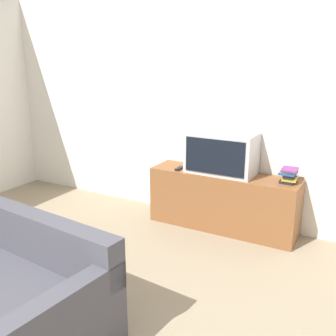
% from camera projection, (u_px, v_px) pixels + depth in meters
% --- Properties ---
extents(wall_back, '(9.00, 0.06, 2.60)m').
position_uv_depth(wall_back, '(221.00, 108.00, 4.37)').
color(wall_back, white).
rests_on(wall_back, ground_plane).
extents(tv_stand, '(1.63, 0.42, 0.63)m').
position_uv_depth(tv_stand, '(223.00, 201.00, 4.34)').
color(tv_stand, brown).
rests_on(tv_stand, ground_plane).
extents(television, '(0.73, 0.40, 0.45)m').
position_uv_depth(television, '(221.00, 153.00, 4.22)').
color(television, silver).
rests_on(television, tv_stand).
extents(book_stack, '(0.18, 0.22, 0.15)m').
position_uv_depth(book_stack, '(289.00, 175.00, 3.94)').
color(book_stack, black).
rests_on(book_stack, tv_stand).
extents(remote_on_stand, '(0.05, 0.15, 0.02)m').
position_uv_depth(remote_on_stand, '(179.00, 168.00, 4.40)').
color(remote_on_stand, black).
rests_on(remote_on_stand, tv_stand).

